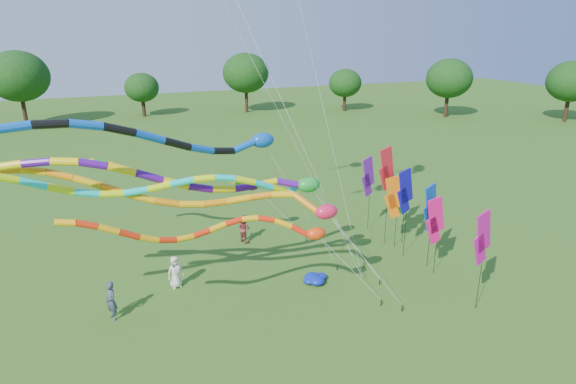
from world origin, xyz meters
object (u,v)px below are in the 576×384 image
object	(u,v)px
tube_kite_red	(232,230)
blue_nylon_heap	(319,280)
person_c	(244,228)
person_b	(111,301)
person_a	(175,272)
tube_kite_orange	(202,197)

from	to	relation	value
tube_kite_red	blue_nylon_heap	bearing A→B (deg)	29.83
blue_nylon_heap	person_c	xyz separation A→B (m)	(-2.00, 5.96, 0.65)
person_b	tube_kite_red	bearing A→B (deg)	37.20
blue_nylon_heap	person_a	bearing A→B (deg)	161.55
tube_kite_red	person_c	world-z (taller)	tube_kite_red
tube_kite_orange	person_b	size ratio (longest dim) A/B	8.93
blue_nylon_heap	person_c	world-z (taller)	person_c
tube_kite_orange	blue_nylon_heap	distance (m)	7.91
tube_kite_red	person_b	world-z (taller)	tube_kite_red
blue_nylon_heap	person_b	world-z (taller)	person_b
tube_kite_red	person_a	xyz separation A→B (m)	(-1.72, 4.46, -3.70)
tube_kite_orange	person_a	bearing A→B (deg)	122.23
person_a	person_c	world-z (taller)	person_c
tube_kite_orange	person_b	bearing A→B (deg)	175.04
blue_nylon_heap	person_a	distance (m)	6.91
blue_nylon_heap	person_a	size ratio (longest dim) A/B	0.81
person_a	person_c	bearing A→B (deg)	28.17
tube_kite_red	tube_kite_orange	world-z (taller)	tube_kite_orange
tube_kite_red	person_b	distance (m)	6.52
tube_kite_red	person_b	bearing A→B (deg)	154.09
person_c	person_b	bearing A→B (deg)	101.99
tube_kite_red	person_a	size ratio (longest dim) A/B	7.74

